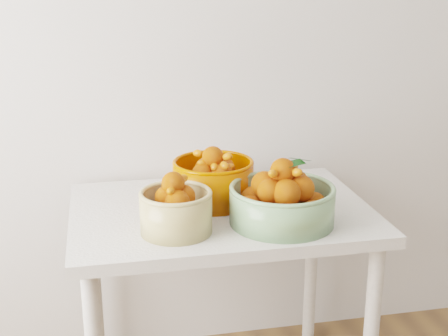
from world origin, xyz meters
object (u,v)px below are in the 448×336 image
at_px(bowl_orange, 213,180).
at_px(table, 221,234).
at_px(bowl_green, 282,200).
at_px(bowl_cream, 176,210).

bearing_deg(bowl_orange, table, -77.12).
bearing_deg(bowl_green, bowl_cream, -178.85).
relative_size(bowl_cream, bowl_green, 0.60).
bearing_deg(bowl_green, table, 134.85).
bearing_deg(table, bowl_cream, -135.43).
xyz_separation_m(bowl_green, bowl_orange, (-0.18, 0.22, 0.00)).
xyz_separation_m(table, bowl_green, (0.16, -0.16, 0.17)).
distance_m(bowl_cream, bowl_green, 0.34).
height_order(table, bowl_orange, bowl_orange).
xyz_separation_m(bowl_cream, bowl_orange, (0.16, 0.23, 0.01)).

